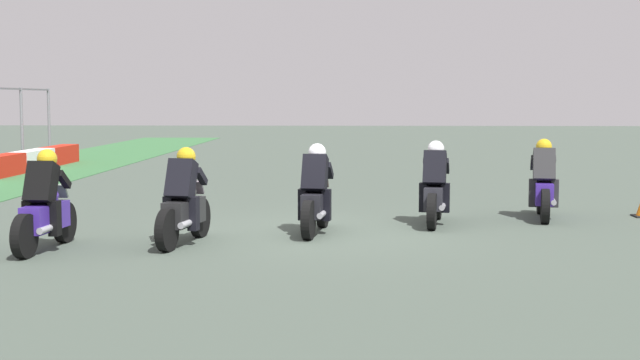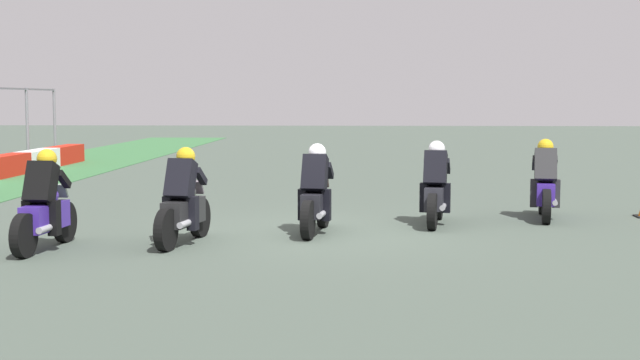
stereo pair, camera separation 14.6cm
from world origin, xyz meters
name	(u,v)px [view 2 (the right image)]	position (x,y,z in m)	size (l,w,h in m)	color
ground_plane	(323,233)	(0.00, 0.00, 0.00)	(120.00, 120.00, 0.00)	#455147
rider_lane_a	(545,186)	(1.91, -4.10, 0.62)	(2.04, 0.60, 1.51)	black
rider_lane_b	(436,190)	(1.08, -1.98, 0.62)	(2.04, 0.60, 1.51)	black
rider_lane_c	(316,197)	(-0.05, 0.12, 0.62)	(2.04, 0.59, 1.51)	black
rider_lane_d	(184,204)	(-1.22, 2.13, 0.62)	(2.03, 0.61, 1.51)	black
rider_lane_e	(45,208)	(-1.84, 4.09, 0.62)	(2.04, 0.55, 1.51)	black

